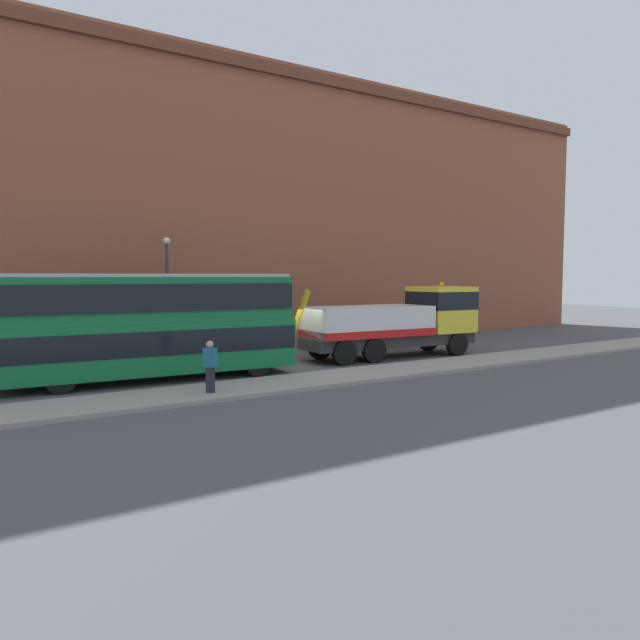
# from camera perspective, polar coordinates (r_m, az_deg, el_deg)

# --- Properties ---
(ground_plane) EXTENTS (120.00, 120.00, 0.00)m
(ground_plane) POSITION_cam_1_polar(r_m,az_deg,el_deg) (26.64, -2.95, -4.34)
(ground_plane) COLOR #4C4C51
(near_kerb) EXTENTS (60.00, 2.80, 0.15)m
(near_kerb) POSITION_cam_1_polar(r_m,az_deg,el_deg) (23.14, 2.34, -5.46)
(near_kerb) COLOR gray
(near_kerb) RESTS_ON ground_plane
(building_facade) EXTENTS (60.00, 1.50, 16.00)m
(building_facade) POSITION_cam_1_polar(r_m,az_deg,el_deg) (33.42, -9.78, 11.23)
(building_facade) COLOR #935138
(building_facade) RESTS_ON ground_plane
(recovery_tow_truck) EXTENTS (10.22, 3.25, 3.67)m
(recovery_tow_truck) POSITION_cam_1_polar(r_m,az_deg,el_deg) (29.37, 7.49, -0.11)
(recovery_tow_truck) COLOR #2D2D2D
(recovery_tow_truck) RESTS_ON ground_plane
(double_decker_bus) EXTENTS (11.16, 3.30, 4.06)m
(double_decker_bus) POSITION_cam_1_polar(r_m,az_deg,el_deg) (23.33, -15.90, -0.20)
(double_decker_bus) COLOR #146B38
(double_decker_bus) RESTS_ON ground_plane
(pedestrian_onlooker) EXTENTS (0.44, 0.48, 1.71)m
(pedestrian_onlooker) POSITION_cam_1_polar(r_m,az_deg,el_deg) (19.89, -10.48, -4.48)
(pedestrian_onlooker) COLOR #232333
(pedestrian_onlooker) RESTS_ON near_kerb
(street_lamp) EXTENTS (0.36, 0.36, 5.83)m
(street_lamp) POSITION_cam_1_polar(r_m,az_deg,el_deg) (29.81, -14.41, 3.15)
(street_lamp) COLOR #38383D
(street_lamp) RESTS_ON ground_plane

